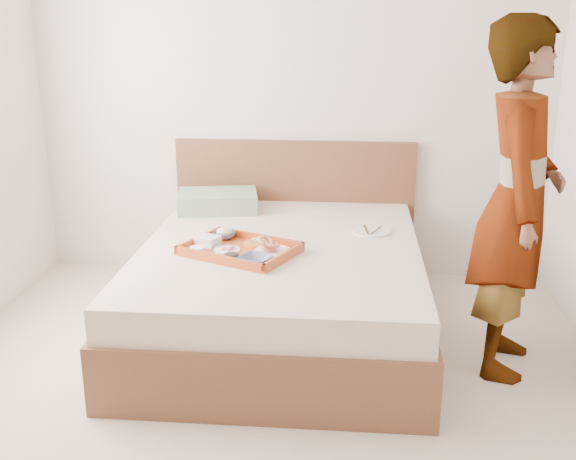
{
  "coord_description": "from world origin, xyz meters",
  "views": [
    {
      "loc": [
        0.4,
        -2.67,
        1.78
      ],
      "look_at": [
        0.08,
        0.9,
        0.65
      ],
      "focal_mm": 43.0,
      "sensor_mm": 36.0,
      "label": 1
    }
  ],
  "objects_px": {
    "dinner_plate": "(371,231)",
    "tray": "(240,249)",
    "bed": "(281,288)",
    "person": "(517,201)"
  },
  "relations": [
    {
      "from": "dinner_plate",
      "to": "tray",
      "type": "bearing_deg",
      "value": -148.6
    },
    {
      "from": "tray",
      "to": "bed",
      "type": "bearing_deg",
      "value": 62.94
    },
    {
      "from": "bed",
      "to": "person",
      "type": "distance_m",
      "value": 1.39
    },
    {
      "from": "dinner_plate",
      "to": "bed",
      "type": "bearing_deg",
      "value": -151.61
    },
    {
      "from": "bed",
      "to": "person",
      "type": "xyz_separation_m",
      "value": [
        1.21,
        -0.29,
        0.63
      ]
    },
    {
      "from": "dinner_plate",
      "to": "person",
      "type": "xyz_separation_m",
      "value": [
        0.69,
        -0.57,
        0.36
      ]
    },
    {
      "from": "dinner_plate",
      "to": "person",
      "type": "relative_size",
      "value": 0.13
    },
    {
      "from": "dinner_plate",
      "to": "person",
      "type": "bearing_deg",
      "value": -39.38
    },
    {
      "from": "person",
      "to": "tray",
      "type": "bearing_deg",
      "value": 98.15
    },
    {
      "from": "tray",
      "to": "dinner_plate",
      "type": "distance_m",
      "value": 0.85
    }
  ]
}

